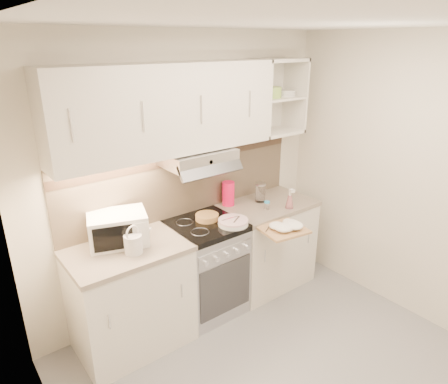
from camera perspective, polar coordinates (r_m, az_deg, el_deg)
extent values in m
plane|color=gray|center=(3.38, 9.57, -24.91)|extent=(3.00, 3.00, 0.00)
cube|color=beige|center=(3.63, -5.52, 2.21)|extent=(3.00, 0.04, 2.50)
cube|color=beige|center=(1.93, -21.53, -17.42)|extent=(0.04, 2.80, 2.50)
cube|color=beige|center=(3.83, 26.27, 1.09)|extent=(0.04, 2.80, 2.50)
cube|color=white|center=(2.38, 13.43, 22.68)|extent=(3.00, 2.80, 0.04)
cube|color=tan|center=(3.63, -5.43, 1.73)|extent=(2.40, 0.02, 0.64)
cube|color=#3A2B20|center=(3.57, -5.46, 4.73)|extent=(2.40, 0.01, 0.08)
cube|color=silver|center=(3.21, -8.09, 11.61)|extent=(1.90, 0.34, 0.70)
cube|color=silver|center=(3.94, 7.60, 13.31)|extent=(0.50, 0.34, 0.70)
cylinder|color=#85B144|center=(3.87, 6.77, 13.97)|extent=(0.19, 0.19, 0.10)
cylinder|color=silver|center=(4.02, 8.86, 13.80)|extent=(0.18, 0.18, 0.06)
cube|color=#B7B7BC|center=(3.40, -3.83, 5.04)|extent=(0.60, 0.40, 0.12)
cube|color=silver|center=(3.45, -13.13, -14.68)|extent=(0.90, 0.60, 0.86)
cube|color=gray|center=(3.21, -13.78, -8.11)|extent=(0.92, 0.62, 0.04)
cube|color=silver|center=(4.17, 5.95, -7.56)|extent=(0.90, 0.60, 0.86)
cube|color=gray|center=(3.97, 6.19, -1.84)|extent=(0.92, 0.62, 0.04)
cube|color=#B7B7BC|center=(3.75, -2.56, -11.00)|extent=(0.60, 0.58, 0.85)
cube|color=black|center=(3.54, -2.68, -4.79)|extent=(0.60, 0.60, 0.05)
cube|color=white|center=(3.25, -14.94, -5.04)|extent=(0.52, 0.45, 0.25)
cube|color=black|center=(3.11, -13.72, -6.10)|extent=(0.28, 0.11, 0.19)
cylinder|color=silver|center=(3.09, -12.84, -7.26)|extent=(0.14, 0.14, 0.15)
cone|color=silver|center=(3.14, -11.45, -6.23)|extent=(0.19, 0.09, 0.11)
torus|color=silver|center=(3.05, -12.98, -5.69)|extent=(0.12, 0.05, 0.12)
cylinder|color=silver|center=(3.49, 1.32, -4.57)|extent=(0.26, 0.26, 0.02)
cylinder|color=silver|center=(3.48, 1.32, -4.32)|extent=(0.26, 0.26, 0.02)
cylinder|color=silver|center=(3.47, 1.32, -4.07)|extent=(0.26, 0.26, 0.02)
cube|color=silver|center=(3.47, 1.32, -3.90)|extent=(0.17, 0.04, 0.01)
cylinder|color=olive|center=(3.58, -2.45, -3.58)|extent=(0.21, 0.21, 0.05)
cylinder|color=#FF0D4B|center=(3.86, 0.63, -0.22)|extent=(0.12, 0.12, 0.24)
cube|color=#FF0D4B|center=(3.89, 1.19, 0.42)|extent=(0.02, 0.03, 0.10)
cylinder|color=silver|center=(3.96, 5.21, -0.19)|extent=(0.10, 0.10, 0.18)
cylinder|color=#B7B7BC|center=(3.93, 5.26, 1.14)|extent=(0.10, 0.10, 0.02)
cylinder|color=white|center=(3.82, 6.14, -1.99)|extent=(0.05, 0.05, 0.06)
cylinder|color=#2A95D4|center=(3.80, 6.17, -1.44)|extent=(0.05, 0.05, 0.02)
cone|color=pink|center=(3.85, 9.35, -1.38)|extent=(0.08, 0.08, 0.13)
cube|color=tan|center=(3.51, 8.41, -5.32)|extent=(0.42, 0.39, 0.02)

